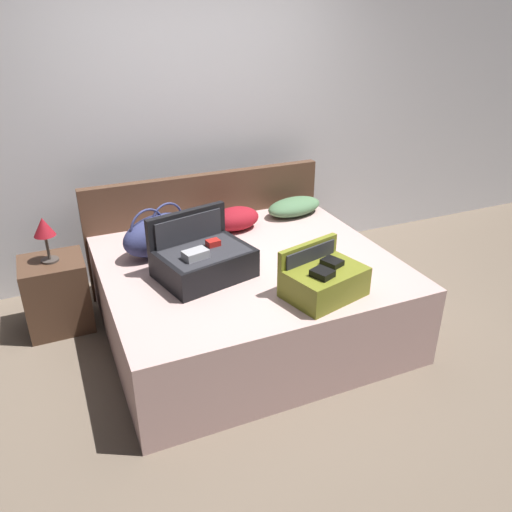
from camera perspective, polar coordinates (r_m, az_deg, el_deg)
ground_plane at (r=3.52m, az=1.80°, el=-11.60°), size 12.00×12.00×0.00m
back_wall at (r=4.40m, az=-7.44°, el=14.86°), size 8.00×0.10×2.60m
bed at (r=3.66m, az=-0.81°, el=-4.56°), size 1.95×1.72×0.57m
headboard at (r=4.33m, az=-5.46°, el=3.19°), size 1.99×0.08×0.93m
hard_case_large at (r=3.30m, az=-5.95°, el=-0.33°), size 0.66×0.56×0.39m
hard_case_medium at (r=3.09m, az=7.59°, el=-2.60°), size 0.53×0.44×0.30m
duffel_bag at (r=3.64m, az=-10.84°, el=2.41°), size 0.61×0.45×0.36m
pillow_near_headboard at (r=4.30m, az=4.30°, el=5.51°), size 0.54×0.36×0.14m
pillow_center_head at (r=4.00m, az=-2.32°, el=4.19°), size 0.41×0.30×0.18m
nightstand at (r=3.99m, az=-21.34°, el=-3.98°), size 0.44×0.40×0.54m
table_lamp at (r=3.77m, az=-22.59°, el=2.73°), size 0.15×0.15×0.33m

